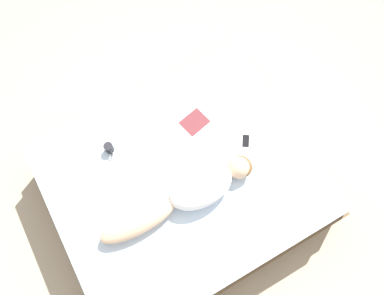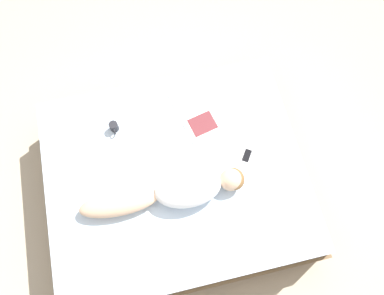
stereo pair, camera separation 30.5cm
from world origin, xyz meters
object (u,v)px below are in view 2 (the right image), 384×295
at_px(person, 173,191).
at_px(open_magazine, 196,112).
at_px(coffee_mug, 114,127).
at_px(cell_phone, 247,156).

bearing_deg(person, open_magazine, 154.37).
relative_size(open_magazine, coffee_mug, 5.43).
relative_size(person, coffee_mug, 11.85).
bearing_deg(open_magazine, coffee_mug, -102.84).
height_order(person, coffee_mug, person).
relative_size(open_magazine, cell_phone, 3.99).
bearing_deg(person, coffee_mug, -149.83).
xyz_separation_m(person, coffee_mug, (-0.67, -0.37, -0.05)).
xyz_separation_m(open_magazine, coffee_mug, (0.00, -0.71, 0.04)).
distance_m(person, coffee_mug, 0.76).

